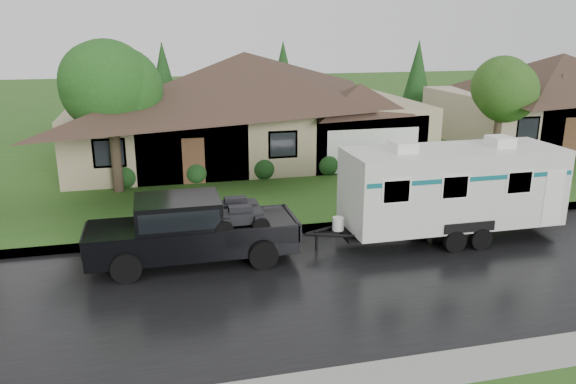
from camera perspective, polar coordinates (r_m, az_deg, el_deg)
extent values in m
plane|color=#2A591C|center=(17.63, -2.94, -6.96)|extent=(140.00, 140.00, 0.00)
cube|color=black|center=(15.85, -1.54, -9.74)|extent=(140.00, 8.00, 0.01)
cube|color=gray|center=(19.66, -4.20, -4.23)|extent=(140.00, 0.50, 0.15)
cube|color=#2A591C|center=(31.81, -8.12, 3.69)|extent=(140.00, 26.00, 0.15)
cube|color=tan|center=(30.79, -4.31, 6.38)|extent=(18.00, 10.00, 3.00)
pyramid|color=#3B2920|center=(30.35, -4.48, 14.02)|extent=(19.44, 10.80, 2.60)
cube|color=tan|center=(29.36, 7.19, 5.51)|extent=(5.76, 4.00, 2.70)
cube|color=tan|center=(39.72, 25.55, 7.10)|extent=(14.00, 9.00, 3.00)
pyramid|color=#3B2920|center=(39.39, 26.24, 12.54)|extent=(15.12, 9.72, 2.30)
cylinder|color=#382B1E|center=(25.08, -17.05, 3.22)|extent=(0.43, 0.43, 2.85)
sphere|color=#27601F|center=(24.60, -17.66, 10.30)|extent=(3.93, 3.93, 3.93)
cylinder|color=#382B1E|center=(31.47, 20.42, 5.03)|extent=(0.39, 0.39, 2.37)
sphere|color=#356220|center=(31.11, 20.90, 9.72)|extent=(3.27, 3.27, 3.27)
sphere|color=#143814|center=(26.03, -16.29, 1.64)|extent=(1.00, 1.00, 1.00)
sphere|color=#143814|center=(26.06, -9.36, 2.11)|extent=(1.00, 1.00, 1.00)
sphere|color=#143814|center=(26.47, -2.55, 2.54)|extent=(1.00, 1.00, 1.00)
sphere|color=#143814|center=(27.24, 3.96, 2.91)|extent=(1.00, 1.00, 1.00)
sphere|color=#143814|center=(28.34, 10.05, 3.23)|extent=(1.00, 1.00, 1.00)
cube|color=black|center=(17.50, -9.62, -4.50)|extent=(6.25, 2.08, 0.90)
cube|color=black|center=(17.42, -17.22, -4.14)|extent=(1.67, 2.03, 0.36)
cube|color=black|center=(17.21, -11.13, -2.10)|extent=(2.50, 1.96, 0.94)
cube|color=black|center=(17.20, -11.14, -1.93)|extent=(2.29, 2.00, 0.57)
cube|color=black|center=(17.65, -3.23, -3.37)|extent=(2.29, 1.98, 0.06)
cylinder|color=black|center=(16.69, -16.12, -7.39)|extent=(0.88, 0.33, 0.88)
cylinder|color=black|center=(18.58, -15.93, -4.90)|extent=(0.88, 0.33, 0.88)
cylinder|color=black|center=(16.93, -2.55, -6.37)|extent=(0.88, 0.33, 0.88)
cylinder|color=black|center=(18.80, -3.78, -4.02)|extent=(0.88, 0.33, 0.88)
cube|color=silver|center=(19.70, 16.31, 0.61)|extent=(7.30, 2.50, 2.55)
cube|color=black|center=(20.12, 15.99, -3.32)|extent=(7.71, 1.25, 0.15)
cube|color=#0E5B65|center=(19.56, 16.44, 2.19)|extent=(7.15, 2.52, 0.15)
cube|color=white|center=(18.50, 11.61, 4.55)|extent=(0.73, 0.83, 0.33)
cube|color=white|center=(20.26, 20.75, 4.83)|extent=(0.73, 0.83, 0.33)
cylinder|color=black|center=(18.92, 16.55, -4.80)|extent=(0.73, 0.25, 0.73)
cylinder|color=black|center=(20.93, 13.22, -2.49)|extent=(0.73, 0.25, 0.73)
cylinder|color=black|center=(19.39, 18.96, -4.50)|extent=(0.73, 0.25, 0.73)
cylinder|color=black|center=(21.37, 15.47, -2.27)|extent=(0.73, 0.25, 0.73)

